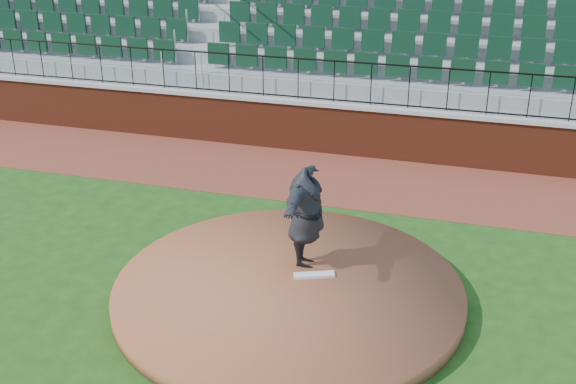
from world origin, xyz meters
name	(u,v)px	position (x,y,z in m)	size (l,w,h in m)	color
ground	(262,301)	(0.00, 0.00, 0.00)	(90.00, 90.00, 0.00)	#1D4513
warning_track	(336,177)	(0.00, 5.40, 0.01)	(34.00, 3.20, 0.01)	brown
field_wall	(351,131)	(0.00, 7.00, 0.60)	(34.00, 0.35, 1.20)	maroon
wall_cap	(352,105)	(0.00, 7.00, 1.25)	(34.00, 0.45, 0.10)	#B7B7B7
wall_railing	(352,83)	(0.00, 7.00, 1.80)	(34.00, 0.05, 1.00)	black
seating_stands	(373,39)	(0.00, 9.72, 2.30)	(34.00, 5.10, 4.60)	gray
concourse_wall	(390,6)	(0.00, 12.52, 2.75)	(34.00, 0.50, 5.50)	maroon
pitchers_mound	(288,291)	(0.37, 0.24, 0.12)	(5.67, 5.67, 0.25)	brown
pitching_rubber	(314,275)	(0.71, 0.60, 0.27)	(0.67, 0.17, 0.04)	white
pitcher	(306,217)	(0.47, 0.95, 1.14)	(2.19, 0.60, 1.78)	black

